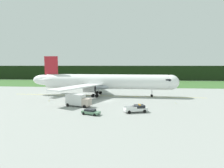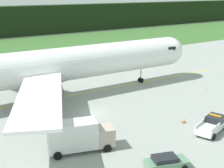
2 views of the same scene
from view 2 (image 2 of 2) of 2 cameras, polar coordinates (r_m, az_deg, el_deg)
The scene contains 8 objects.
ground at distance 46.44m, azimuth -3.33°, elevation -5.13°, with size 320.00×320.00×0.00m, color gray.
taxiway_centerline_main at distance 53.39m, azimuth -9.81°, elevation -2.45°, with size 72.57×0.30×0.01m, color yellow.
airliner at distance 51.78m, azimuth -10.59°, elevation 3.01°, with size 55.49×44.01×14.95m.
ops_pickup_truck at distance 42.17m, azimuth 17.33°, elevation -6.84°, with size 6.06×3.68×1.94m.
catering_truck at distance 35.43m, azimuth -5.89°, elevation -9.04°, with size 7.52×4.41×3.61m.
staff_car at distance 33.05m, azimuth 9.54°, elevation -13.38°, with size 4.61×3.13×1.30m.
apron_cone at distance 44.07m, azimuth 12.57°, elevation -6.29°, with size 0.51×0.51×0.64m.
taxiway_edge_light_east at distance 58.22m, azimuth 16.32°, elevation -1.07°, with size 0.12×0.12×0.41m.
Camera 2 is at (-22.23, -37.10, 16.93)m, focal length 51.75 mm.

